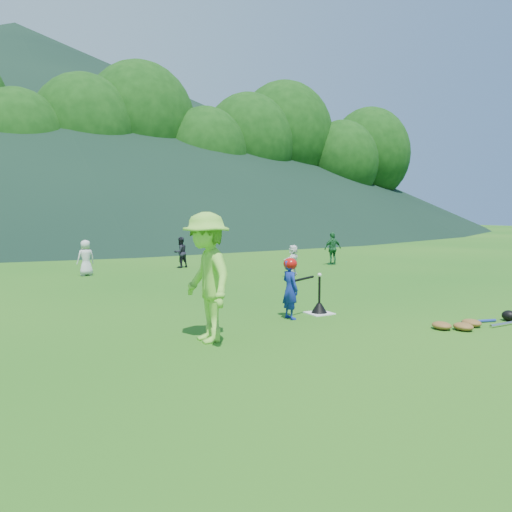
# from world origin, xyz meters

# --- Properties ---
(ground) EXTENTS (120.00, 120.00, 0.00)m
(ground) POSITION_xyz_m (0.00, 0.00, 0.00)
(ground) COLOR #175A14
(ground) RESTS_ON ground
(home_plate) EXTENTS (0.45, 0.45, 0.02)m
(home_plate) POSITION_xyz_m (0.00, 0.00, 0.01)
(home_plate) COLOR silver
(home_plate) RESTS_ON ground
(baseball) EXTENTS (0.08, 0.08, 0.08)m
(baseball) POSITION_xyz_m (0.00, 0.00, 0.74)
(baseball) COLOR white
(baseball) RESTS_ON batting_tee
(batter_child) EXTENTS (0.27, 0.40, 1.07)m
(batter_child) POSITION_xyz_m (-0.73, -0.12, 0.54)
(batter_child) COLOR navy
(batter_child) RESTS_ON ground
(adult_coach) EXTENTS (0.73, 1.25, 1.91)m
(adult_coach) POSITION_xyz_m (-2.65, -0.86, 0.96)
(adult_coach) COLOR #81D53E
(adult_coach) RESTS_ON ground
(fielder_a) EXTENTS (0.59, 0.45, 1.08)m
(fielder_a) POSITION_xyz_m (-2.86, 7.99, 0.54)
(fielder_a) COLOR silver
(fielder_a) RESTS_ON ground
(fielder_b) EXTENTS (0.61, 0.53, 1.06)m
(fielder_b) POSITION_xyz_m (0.39, 8.68, 0.53)
(fielder_b) COLOR black
(fielder_b) RESTS_ON ground
(fielder_c) EXTENTS (0.71, 0.32, 1.19)m
(fielder_c) POSITION_xyz_m (5.58, 6.94, 0.59)
(fielder_c) COLOR #1E6533
(fielder_c) RESTS_ON ground
(fielder_d) EXTENTS (0.87, 0.73, 0.94)m
(fielder_d) POSITION_xyz_m (2.60, 4.95, 0.47)
(fielder_d) COLOR white
(fielder_d) RESTS_ON ground
(batting_tee) EXTENTS (0.30, 0.30, 0.68)m
(batting_tee) POSITION_xyz_m (0.00, 0.00, 0.13)
(batting_tee) COLOR black
(batting_tee) RESTS_ON home_plate
(batter_gear) EXTENTS (0.72, 0.29, 0.43)m
(batter_gear) POSITION_xyz_m (-0.70, -0.12, 0.97)
(batter_gear) COLOR #B20E0B
(batter_gear) RESTS_ON ground
(equipment_pile) EXTENTS (1.80, 0.56, 0.19)m
(equipment_pile) POSITION_xyz_m (1.62, -2.10, 0.07)
(equipment_pile) COLOR olive
(equipment_pile) RESTS_ON ground
(outfield_fence) EXTENTS (70.07, 0.08, 1.33)m
(outfield_fence) POSITION_xyz_m (0.00, 28.00, 0.70)
(outfield_fence) COLOR gray
(outfield_fence) RESTS_ON ground
(tree_line) EXTENTS (70.04, 11.40, 14.82)m
(tree_line) POSITION_xyz_m (0.20, 33.83, 8.21)
(tree_line) COLOR #382314
(tree_line) RESTS_ON ground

